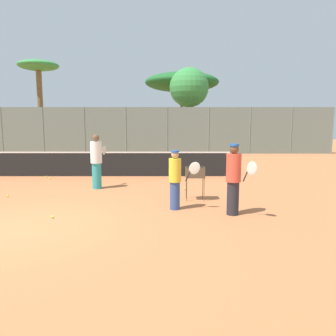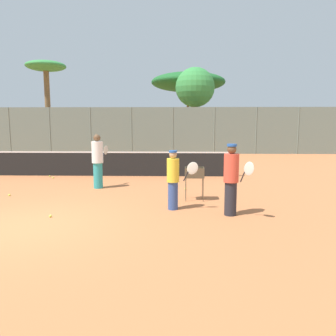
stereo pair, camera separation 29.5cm
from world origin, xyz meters
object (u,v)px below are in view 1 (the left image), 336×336
(tennis_net, at_px, (94,163))
(player_yellow_shirt, at_px, (174,179))
(player_red_cap, at_px, (233,178))
(ball_cart, at_px, (194,175))
(player_white_outfit, at_px, (95,161))

(tennis_net, distance_m, player_yellow_shirt, 6.46)
(player_red_cap, bearing_deg, ball_cart, 169.32)
(player_yellow_shirt, distance_m, ball_cart, 1.25)
(player_red_cap, height_order, ball_cart, player_red_cap)
(player_red_cap, xyz_separation_m, ball_cart, (-0.84, 1.62, -0.17))
(player_white_outfit, height_order, player_red_cap, player_white_outfit)
(tennis_net, xyz_separation_m, player_white_outfit, (0.65, -2.69, 0.42))
(player_yellow_shirt, bearing_deg, ball_cart, 68.94)
(player_red_cap, relative_size, player_yellow_shirt, 1.13)
(tennis_net, relative_size, ball_cart, 11.99)
(tennis_net, bearing_deg, player_white_outfit, -76.35)
(tennis_net, height_order, player_white_outfit, player_white_outfit)
(player_white_outfit, relative_size, player_red_cap, 1.07)
(player_white_outfit, distance_m, player_red_cap, 5.32)
(ball_cart, bearing_deg, player_red_cap, -62.54)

